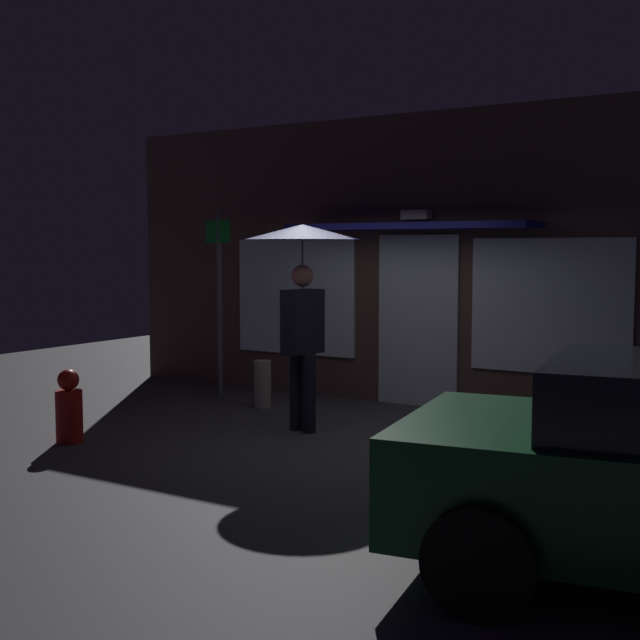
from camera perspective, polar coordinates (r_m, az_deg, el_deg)
name	(u,v)px	position (r m, az deg, el deg)	size (l,w,h in m)	color
ground_plane	(331,438)	(8.96, 0.78, -8.13)	(18.00, 18.00, 0.00)	#423F44
building_facade	(423,261)	(10.80, 7.11, 4.04)	(9.28, 1.00, 3.75)	brown
person_with_umbrella	(302,267)	(9.08, -1.22, 3.65)	(1.27, 1.27, 2.29)	black
street_sign_post	(219,293)	(11.35, -6.94, 1.83)	(0.40, 0.07, 2.50)	#595B60
sidewalk_bollard	(263,384)	(10.60, -3.97, -4.42)	(0.22, 0.22, 0.60)	#B2A899
fire_hydrant	(69,409)	(9.08, -16.88, -5.88)	(0.28, 0.28, 0.77)	#B21914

